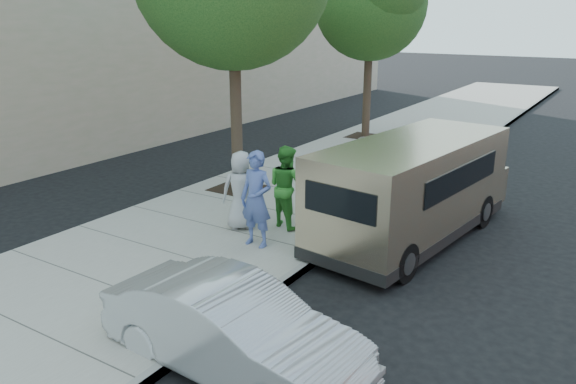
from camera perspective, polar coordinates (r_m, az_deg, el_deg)
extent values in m
plane|color=black|center=(11.21, -3.10, -5.25)|extent=(120.00, 120.00, 0.00)
cube|color=gray|center=(11.75, -7.10, -3.87)|extent=(5.00, 60.00, 0.15)
cube|color=gray|center=(10.47, 3.38, -6.49)|extent=(0.12, 60.00, 0.16)
cube|color=black|center=(14.26, -5.08, 0.40)|extent=(1.20, 1.20, 0.01)
cylinder|color=#38281E|center=(13.82, -5.30, 8.25)|extent=(0.28, 0.28, 3.96)
cube|color=black|center=(20.63, 7.85, 5.63)|extent=(1.20, 1.20, 0.01)
cylinder|color=#38281E|center=(20.34, 8.06, 10.47)|extent=(0.28, 0.28, 3.52)
sphere|color=#164319|center=(20.20, 8.41, 18.39)|extent=(3.80, 3.80, 3.80)
cylinder|color=gray|center=(10.78, 2.98, -2.33)|extent=(0.05, 0.05, 1.05)
cube|color=gray|center=(10.61, 3.03, 0.53)|extent=(0.21, 0.11, 0.08)
cube|color=#2D2D30|center=(10.62, 2.74, 1.31)|extent=(0.13, 0.12, 0.21)
cube|color=#2D2D30|center=(10.51, 3.34, 1.12)|extent=(0.13, 0.12, 0.21)
cube|color=tan|center=(11.28, 12.50, 0.52)|extent=(2.49, 5.20, 1.85)
cube|color=tan|center=(13.81, 17.69, 1.22)|extent=(1.76, 0.73, 0.79)
cube|color=black|center=(9.11, 5.22, -1.07)|extent=(1.38, 0.20, 0.51)
cylinder|color=black|center=(13.26, 12.52, -0.39)|extent=(0.33, 0.73, 0.70)
cylinder|color=black|center=(12.65, 19.05, -1.83)|extent=(0.33, 0.73, 0.70)
cylinder|color=black|center=(10.52, 3.79, -4.76)|extent=(0.33, 0.73, 0.70)
cylinder|color=black|center=(9.73, 11.61, -7.00)|extent=(0.33, 0.73, 0.70)
imported|color=#AAAEB1|center=(7.22, -5.64, -13.71)|extent=(3.67, 1.45, 1.19)
imported|color=#4C5FA3|center=(10.45, -3.24, -0.74)|extent=(0.67, 0.44, 1.83)
imported|color=green|center=(11.43, -0.16, 0.56)|extent=(0.98, 0.87, 1.70)
imported|color=#A7A7A9|center=(11.35, -4.76, 0.16)|extent=(0.94, 0.87, 1.62)
imported|color=gray|center=(12.13, 7.60, 1.55)|extent=(1.06, 0.99, 1.75)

